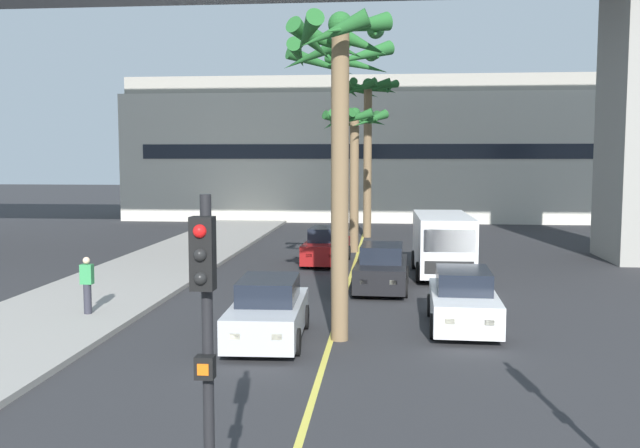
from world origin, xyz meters
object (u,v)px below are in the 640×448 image
traffic_light_median_near (206,337)px  palm_tree_far_median (340,92)px  car_queue_second (463,301)px  palm_tree_farthest_median (337,87)px  palm_tree_mid_median (368,111)px  car_queue_third (382,269)px  pedestrian_near_crosswalk (87,284)px  palm_tree_near_median (354,137)px  car_queue_fourth (326,247)px  car_queue_front (268,312)px  delivery_van (442,243)px

traffic_light_median_near → palm_tree_far_median: bearing=86.0°
car_queue_second → palm_tree_farthest_median: palm_tree_farthest_median is taller
palm_tree_mid_median → car_queue_second: bearing=-81.4°
palm_tree_mid_median → palm_tree_farthest_median: palm_tree_mid_median is taller
car_queue_third → pedestrian_near_crosswalk: 9.75m
traffic_light_median_near → pedestrian_near_crosswalk: (-6.55, 11.84, -1.72)m
palm_tree_near_median → palm_tree_farthest_median: 11.35m
traffic_light_median_near → pedestrian_near_crosswalk: size_ratio=2.59×
car_queue_fourth → palm_tree_far_median: palm_tree_far_median is taller
car_queue_front → car_queue_second: (4.99, 1.85, 0.00)m
pedestrian_near_crosswalk → car_queue_second: bearing=0.0°
car_queue_second → palm_tree_near_median: bearing=104.0°
car_queue_fourth → delivery_van: size_ratio=0.79×
car_queue_third → traffic_light_median_near: (-1.70, -17.03, 1.99)m
car_queue_third → delivery_van: 3.89m
palm_tree_mid_median → palm_tree_near_median: bearing=-94.3°
car_queue_fourth → pedestrian_near_crosswalk: size_ratio=2.56×
car_queue_front → car_queue_fourth: (0.35, 12.77, 0.00)m
car_queue_third → palm_tree_far_median: 8.77m
traffic_light_median_near → pedestrian_near_crosswalk: 13.64m
palm_tree_farthest_median → pedestrian_near_crosswalk: (-6.83, -3.43, -5.75)m
car_queue_fourth → palm_tree_far_median: (1.41, -12.55, 5.43)m
palm_tree_mid_median → car_queue_third: bearing=-86.6°
palm_tree_mid_median → palm_tree_far_median: 22.67m
car_queue_front → palm_tree_farthest_median: 8.12m
car_queue_front → car_queue_third: same height
car_queue_front → palm_tree_farthest_median: bearing=75.7°
delivery_van → palm_tree_mid_median: palm_tree_mid_median is taller
car_queue_front → pedestrian_near_crosswalk: bearing=161.4°
palm_tree_far_median → car_queue_second: bearing=26.7°
car_queue_second → car_queue_third: size_ratio=1.00×
car_queue_second → palm_tree_farthest_median: bearing=136.8°
palm_tree_far_median → palm_tree_farthest_median: (-0.42, 5.05, 0.59)m
traffic_light_median_near → palm_tree_farthest_median: bearing=88.9°
palm_tree_near_median → traffic_light_median_near: bearing=-90.6°
car_queue_second → delivery_van: 8.28m
traffic_light_median_near → palm_tree_farthest_median: 15.79m
palm_tree_near_median → palm_tree_mid_median: size_ratio=0.77×
car_queue_front → car_queue_second: size_ratio=1.00×
palm_tree_mid_median → pedestrian_near_crosswalk: bearing=-109.1°
delivery_van → palm_tree_mid_median: (-3.26, 12.76, 5.83)m
delivery_van → traffic_light_median_near: traffic_light_median_near is taller
traffic_light_median_near → palm_tree_far_median: 10.80m
delivery_van → palm_tree_farthest_median: size_ratio=0.64×
palm_tree_mid_median → palm_tree_farthest_median: (-0.46, -17.60, -0.37)m
car_queue_front → traffic_light_median_near: size_ratio=0.99×
car_queue_front → palm_tree_mid_median: bearing=85.5°
palm_tree_mid_median → traffic_light_median_near: bearing=-91.3°
car_queue_front → car_queue_fourth: bearing=88.4°
car_queue_fourth → palm_tree_mid_median: bearing=81.8°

